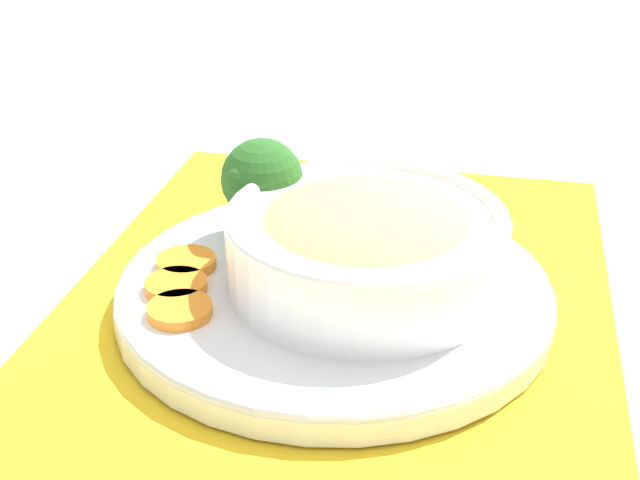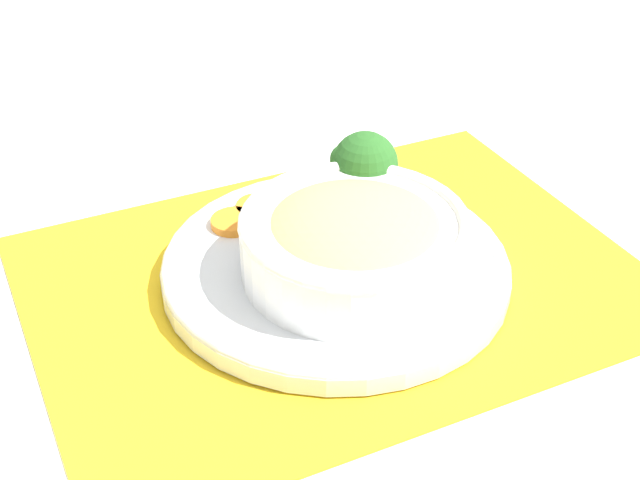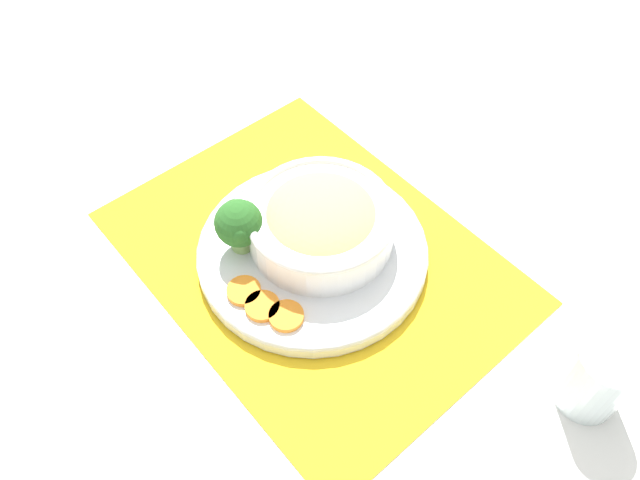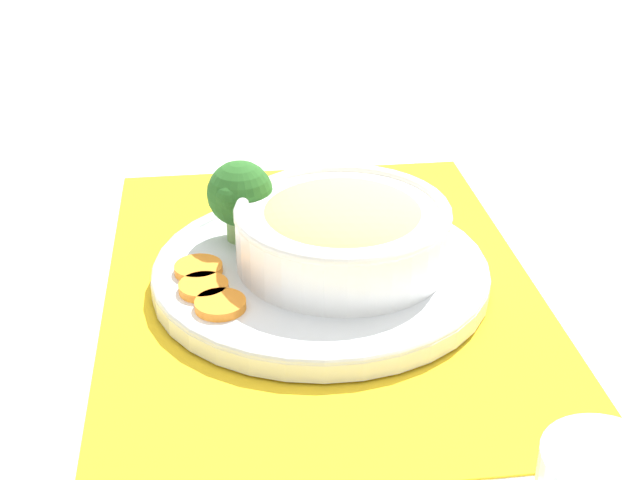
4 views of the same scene
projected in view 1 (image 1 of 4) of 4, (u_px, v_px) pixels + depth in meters
ground_plane at (334, 310)px, 0.62m from camera, size 4.00×4.00×0.00m
placemat at (334, 307)px, 0.62m from camera, size 0.55×0.43×0.00m
plate at (334, 291)px, 0.61m from camera, size 0.30×0.30×0.02m
bowl at (366, 241)px, 0.59m from camera, size 0.19×0.19×0.06m
broccoli_floret at (262, 182)px, 0.65m from camera, size 0.06×0.06×0.08m
carrot_slice_near at (186, 263)px, 0.63m from camera, size 0.04×0.04×0.01m
carrot_slice_middle at (176, 285)px, 0.60m from camera, size 0.04×0.04×0.01m
carrot_slice_far at (180, 310)px, 0.57m from camera, size 0.04×0.04×0.01m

